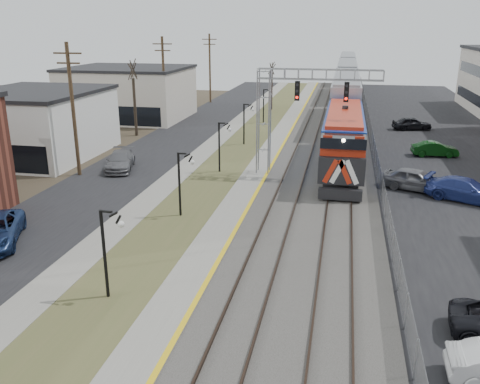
# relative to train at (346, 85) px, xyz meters

# --- Properties ---
(street_west) EXTENTS (7.00, 120.00, 0.04)m
(street_west) POSITION_rel_train_xyz_m (-17.00, -31.55, -2.90)
(street_west) COLOR black
(street_west) RESTS_ON ground
(sidewalk) EXTENTS (2.00, 120.00, 0.08)m
(sidewalk) POSITION_rel_train_xyz_m (-12.50, -31.55, -2.88)
(sidewalk) COLOR gray
(sidewalk) RESTS_ON ground
(grass_median) EXTENTS (4.00, 120.00, 0.06)m
(grass_median) POSITION_rel_train_xyz_m (-9.50, -31.55, -2.89)
(grass_median) COLOR #4A512B
(grass_median) RESTS_ON ground
(platform) EXTENTS (2.00, 120.00, 0.24)m
(platform) POSITION_rel_train_xyz_m (-6.50, -31.55, -2.80)
(platform) COLOR gray
(platform) RESTS_ON ground
(ballast_bed) EXTENTS (8.00, 120.00, 0.20)m
(ballast_bed) POSITION_rel_train_xyz_m (-1.50, -31.55, -2.82)
(ballast_bed) COLOR #595651
(ballast_bed) RESTS_ON ground
(parking_lot) EXTENTS (16.00, 120.00, 0.04)m
(parking_lot) POSITION_rel_train_xyz_m (10.50, -31.55, -2.90)
(parking_lot) COLOR black
(parking_lot) RESTS_ON ground
(platform_edge) EXTENTS (0.24, 120.00, 0.01)m
(platform_edge) POSITION_rel_train_xyz_m (-5.62, -31.55, -2.67)
(platform_edge) COLOR gold
(platform_edge) RESTS_ON platform
(track_near) EXTENTS (1.58, 120.00, 0.15)m
(track_near) POSITION_rel_train_xyz_m (-3.50, -31.55, -2.64)
(track_near) COLOR #2D2119
(track_near) RESTS_ON ballast_bed
(track_far) EXTENTS (1.58, 120.00, 0.15)m
(track_far) POSITION_rel_train_xyz_m (-0.00, -31.55, -2.64)
(track_far) COLOR #2D2119
(track_far) RESTS_ON ballast_bed
(train) EXTENTS (3.00, 85.85, 5.33)m
(train) POSITION_rel_train_xyz_m (0.00, 0.00, 0.00)
(train) COLOR #123296
(train) RESTS_ON ground
(signal_gantry) EXTENTS (9.00, 1.07, 8.15)m
(signal_gantry) POSITION_rel_train_xyz_m (-4.28, -38.56, 2.67)
(signal_gantry) COLOR gray
(signal_gantry) RESTS_ON ground
(lampposts) EXTENTS (0.14, 62.14, 4.00)m
(lampposts) POSITION_rel_train_xyz_m (-9.50, -48.26, -0.92)
(lampposts) COLOR black
(lampposts) RESTS_ON ground
(utility_poles) EXTENTS (0.28, 80.28, 10.00)m
(utility_poles) POSITION_rel_train_xyz_m (-20.00, -41.55, 2.08)
(utility_poles) COLOR #4C3823
(utility_poles) RESTS_ON ground
(fence) EXTENTS (0.04, 120.00, 1.60)m
(fence) POSITION_rel_train_xyz_m (2.70, -31.55, -2.12)
(fence) COLOR gray
(fence) RESTS_ON ground
(bare_trees) EXTENTS (12.30, 42.30, 5.95)m
(bare_trees) POSITION_rel_train_xyz_m (-18.16, -27.64, -0.22)
(bare_trees) COLOR #382D23
(bare_trees) RESTS_ON ground
(car_lot_d) EXTENTS (5.59, 4.01, 1.50)m
(car_lot_d) POSITION_rel_train_xyz_m (8.13, -42.11, -2.17)
(car_lot_d) COLOR navy
(car_lot_d) RESTS_ON ground
(car_lot_e) EXTENTS (4.92, 3.47, 1.56)m
(car_lot_e) POSITION_rel_train_xyz_m (5.15, -40.39, -2.14)
(car_lot_e) COLOR slate
(car_lot_e) RESTS_ON ground
(car_lot_f) EXTENTS (4.03, 1.69, 1.30)m
(car_lot_f) POSITION_rel_train_xyz_m (8.02, -29.79, -2.27)
(car_lot_f) COLOR #0B370E
(car_lot_f) RESTS_ON ground
(car_street_b) EXTENTS (3.28, 5.26, 1.42)m
(car_street_b) POSITION_rel_train_xyz_m (-17.51, -39.47, -2.21)
(car_street_b) COLOR slate
(car_street_b) RESTS_ON ground
(car_lot_g) EXTENTS (4.46, 2.55, 1.43)m
(car_lot_g) POSITION_rel_train_xyz_m (7.40, -17.60, -2.20)
(car_lot_g) COLOR black
(car_lot_g) RESTS_ON ground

